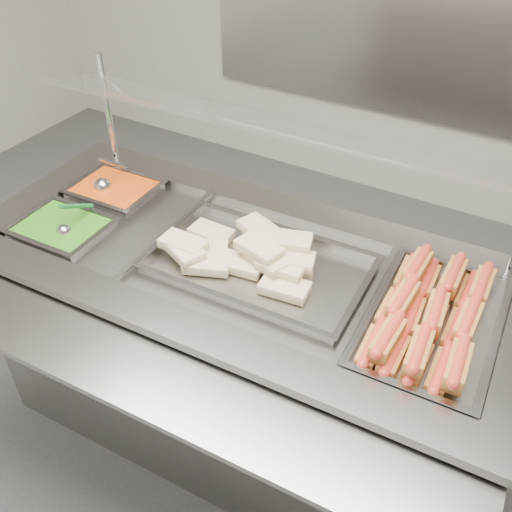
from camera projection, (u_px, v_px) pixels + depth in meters
The scene contains 13 objects.
ground at pixel (217, 499), 2.22m from camera, with size 6.00×6.00×0.00m, color #4C4C4E.
back_panel at pixel (450, 19), 3.14m from camera, with size 3.00×0.04×1.20m, color #A7A19C.
steam_counter at pixel (244, 351), 2.21m from camera, with size 1.97×0.93×0.93m.
tray_rail at pixel (151, 375), 1.59m from camera, with size 1.87×0.45×0.05m.
sneeze_guard at pixel (274, 128), 1.84m from camera, with size 1.72×0.37×0.46m.
pan_hotdogs at pixel (431, 331), 1.71m from camera, with size 0.37×0.58×0.10m.
pan_wraps at pixel (259, 269), 1.92m from camera, with size 0.72×0.44×0.07m.
pan_beans at pixel (116, 196), 2.30m from camera, with size 0.32×0.26×0.10m.
pan_peas at pixel (64, 235), 2.09m from camera, with size 0.32×0.26×0.10m.
hotdogs_in_buns at pixel (428, 316), 1.68m from camera, with size 0.31×0.54×0.12m.
tortilla_wraps at pixel (252, 254), 1.91m from camera, with size 0.55×0.33×0.10m.
ladle at pixel (103, 185), 2.27m from camera, with size 0.07×0.20×0.16m.
serving_spoon at pixel (66, 227), 2.04m from camera, with size 0.06×0.19×0.14m.
Camera 1 is at (0.71, -0.92, 2.13)m, focal length 40.00 mm.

